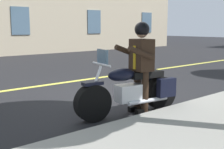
% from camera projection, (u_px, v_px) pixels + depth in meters
% --- Properties ---
extents(ground_plane, '(80.00, 80.00, 0.00)m').
position_uv_depth(ground_plane, '(109.00, 94.00, 7.14)').
color(ground_plane, black).
extents(lane_center_stripe, '(60.00, 0.16, 0.01)m').
position_uv_depth(lane_center_stripe, '(66.00, 82.00, 8.65)').
color(lane_center_stripe, '#E5DB4C').
rests_on(lane_center_stripe, ground_plane).
extents(motorcycle_main, '(2.22, 0.80, 1.26)m').
position_uv_depth(motorcycle_main, '(132.00, 91.00, 5.45)').
color(motorcycle_main, black).
rests_on(motorcycle_main, ground_plane).
extents(rider_main, '(0.68, 0.62, 1.74)m').
position_uv_depth(rider_main, '(141.00, 59.00, 5.45)').
color(rider_main, black).
rests_on(rider_main, ground_plane).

